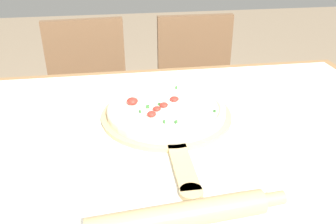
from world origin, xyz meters
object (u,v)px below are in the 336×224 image
(pizza, at_px, (166,109))
(rolling_pin, at_px, (178,216))
(chair_left, at_px, (90,99))
(chair_right, at_px, (197,92))
(pizza_peel, at_px, (167,118))

(pizza, height_order, rolling_pin, pizza)
(pizza, relative_size, chair_left, 0.38)
(pizza, bearing_deg, chair_left, 109.78)
(rolling_pin, height_order, chair_right, chair_right)
(pizza, distance_m, chair_right, 0.85)
(pizza, relative_size, chair_right, 0.38)
(pizza_peel, xyz_separation_m, rolling_pin, (-0.04, -0.39, 0.02))
(rolling_pin, bearing_deg, chair_right, 74.92)
(rolling_pin, relative_size, chair_left, 0.48)
(chair_left, distance_m, chair_right, 0.54)
(pizza_peel, distance_m, pizza, 0.03)
(pizza_peel, height_order, pizza, pizza)
(pizza_peel, relative_size, chair_left, 0.62)
(pizza_peel, distance_m, chair_right, 0.86)
(pizza_peel, relative_size, pizza, 1.63)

